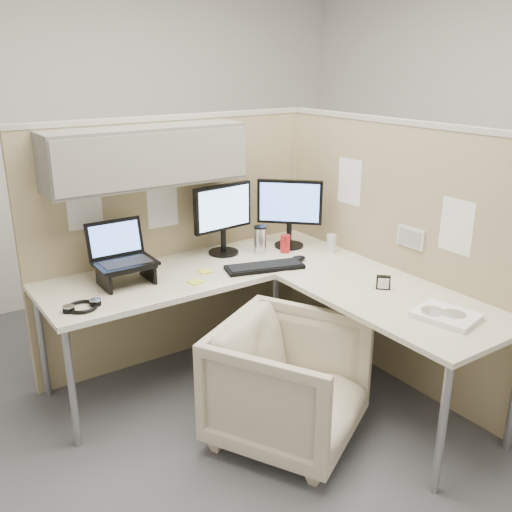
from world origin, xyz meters
TOP-DOWN VIEW (x-y plane):
  - ground at (0.00, 0.00)m, footprint 4.50×4.50m
  - partition_back at (-0.22, 0.83)m, footprint 2.00×0.36m
  - partition_right at (0.90, -0.07)m, footprint 0.07×2.03m
  - desk at (0.12, 0.13)m, footprint 2.00×1.98m
  - office_chair at (-0.08, -0.32)m, footprint 0.94×0.93m
  - monitor_left at (0.15, 0.70)m, footprint 0.44×0.20m
  - monitor_right at (0.60, 0.58)m, footprint 0.34×0.33m
  - laptop_station at (-0.60, 0.58)m, footprint 0.33×0.29m
  - keyboard at (0.20, 0.31)m, footprint 0.51×0.29m
  - mouse at (0.47, 0.30)m, footprint 0.11×0.08m
  - travel_mug at (0.35, 0.57)m, footprint 0.09×0.09m
  - soda_can_green at (0.76, 0.32)m, footprint 0.07×0.07m
  - soda_can_silver at (0.50, 0.49)m, footprint 0.07×0.07m
  - sticky_note_a at (-0.26, 0.34)m, footprint 0.09×0.09m
  - sticky_note_d at (-0.13, 0.46)m, footprint 0.09×0.09m
  - headphones at (-0.92, 0.35)m, footprint 0.20×0.16m
  - paper_stack at (0.55, -0.79)m, footprint 0.29×0.34m
  - desk_clock at (0.57, -0.33)m, footprint 0.08×0.08m

SIDE VIEW (x-z plane):
  - ground at x=0.00m, z-range 0.00..0.00m
  - office_chair at x=-0.08m, z-range 0.00..0.73m
  - desk at x=0.12m, z-range 0.32..1.05m
  - sticky_note_a at x=-0.26m, z-range 0.73..0.74m
  - sticky_note_d at x=-0.13m, z-range 0.73..0.74m
  - keyboard at x=0.20m, z-range 0.73..0.75m
  - headphones at x=-0.92m, z-range 0.73..0.76m
  - paper_stack at x=0.55m, z-range 0.73..0.76m
  - mouse at x=0.47m, z-range 0.73..0.76m
  - desk_clock at x=0.57m, z-range 0.73..0.81m
  - soda_can_green at x=0.76m, z-range 0.73..0.85m
  - soda_can_silver at x=0.50m, z-range 0.73..0.85m
  - partition_right at x=0.90m, z-range 0.00..1.63m
  - travel_mug at x=0.35m, z-range 0.73..0.92m
  - laptop_station at x=-0.60m, z-range 0.69..1.04m
  - monitor_left at x=0.15m, z-range 0.77..1.24m
  - monitor_right at x=0.60m, z-range 0.77..1.24m
  - partition_back at x=-0.22m, z-range 0.28..1.91m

